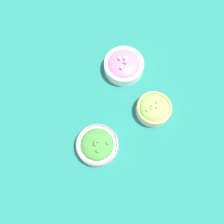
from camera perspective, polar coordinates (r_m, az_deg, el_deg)
ground_plane at (r=1.07m, az=0.00°, el=-0.50°), size 3.00×3.00×0.00m
bowl_broccoli at (r=1.01m, az=-3.39°, el=-7.47°), size 0.17×0.17×0.07m
bowl_lettuce at (r=1.06m, az=9.56°, el=0.80°), size 0.15×0.15×0.08m
bowl_red_onion at (r=1.12m, az=2.72°, el=10.65°), size 0.18×0.18×0.08m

